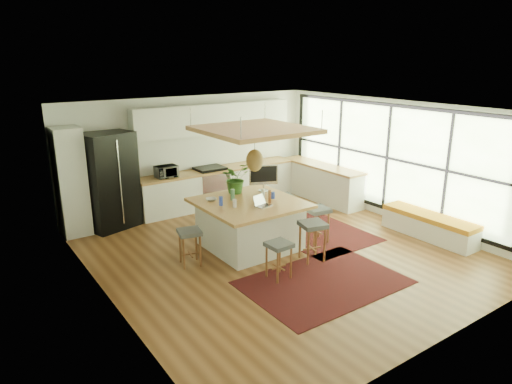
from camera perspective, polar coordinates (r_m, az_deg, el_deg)
floor at (r=8.86m, az=2.94°, el=-7.38°), size 7.00×7.00×0.00m
ceiling at (r=8.15m, az=3.22°, el=10.24°), size 7.00×7.00×0.00m
wall_back at (r=11.29m, az=-7.95°, el=4.97°), size 6.50×0.00×6.50m
wall_front at (r=6.19m, az=23.52°, el=-6.19°), size 6.50×0.00×6.50m
wall_left at (r=6.98m, az=-18.52°, el=-3.11°), size 0.00×7.00×7.00m
wall_right at (r=10.66m, az=17.02°, el=3.70°), size 0.00×7.00×7.00m
window_wall at (r=10.63m, az=16.94°, el=3.95°), size 0.10×6.20×2.60m
pantry at (r=10.07m, az=-22.10°, el=1.15°), size 0.55×0.60×2.25m
back_counter_base at (r=11.49m, az=-4.60°, el=0.60°), size 4.20×0.60×0.88m
back_counter_top at (r=11.37m, az=-4.65°, el=2.83°), size 4.24×0.64×0.05m
backsplash at (r=11.53m, az=-5.46°, el=5.29°), size 4.20×0.02×0.80m
upper_cabinets at (r=11.26m, az=-5.17°, el=9.16°), size 4.20×0.34×0.70m
range at (r=11.35m, az=-5.69°, el=0.69°), size 0.76×0.62×1.00m
right_counter_base at (r=11.95m, az=8.21°, el=1.12°), size 0.60×2.50×0.88m
right_counter_top at (r=11.84m, az=8.30°, el=3.27°), size 0.64×2.54×0.05m
window_bench at (r=10.06m, az=20.75°, el=-3.97°), size 0.52×2.00×0.50m
ceiling_panel at (r=8.38m, az=-0.17°, el=5.96°), size 1.86×1.86×0.80m
rug_near at (r=7.79m, az=8.42°, el=-11.07°), size 2.60×1.80×0.01m
rug_right at (r=9.92m, az=6.94°, el=-4.77°), size 1.80×2.60×0.01m
fridge at (r=10.29m, az=-17.85°, el=0.73°), size 1.22×1.06×2.08m
island at (r=8.89m, az=-0.82°, el=-4.04°), size 1.85×1.85×0.93m
stool_near_left at (r=7.71m, az=2.86°, el=-8.30°), size 0.40×0.40×0.64m
stool_near_right at (r=8.42m, az=7.02°, el=-6.19°), size 0.53×0.53×0.73m
stool_right_front at (r=9.24m, az=7.60°, el=-4.11°), size 0.48×0.48×0.72m
stool_right_back at (r=10.00m, az=3.34°, el=-2.34°), size 0.51×0.51×0.71m
stool_left_side at (r=8.27m, az=-8.23°, el=-6.69°), size 0.47×0.47×0.66m
laptop at (r=8.42m, az=0.94°, el=-1.01°), size 0.36×0.37×0.22m
monitor at (r=9.34m, az=0.95°, el=1.65°), size 0.63×0.45×0.56m
microwave at (r=10.66m, az=-11.14°, el=2.69°), size 0.49×0.28×0.33m
island_plant at (r=9.23m, az=-2.58°, el=1.36°), size 0.67×0.72×0.49m
island_bowl at (r=8.81m, az=-5.61°, el=-0.93°), size 0.26×0.26×0.05m
island_bottle_0 at (r=8.51m, az=-4.28°, el=-1.05°), size 0.07×0.07×0.19m
island_bottle_1 at (r=8.38m, az=-2.52°, el=-1.30°), size 0.07×0.07×0.19m
island_bottle_2 at (r=8.61m, az=1.66°, el=-0.79°), size 0.07×0.07×0.19m
island_bottle_3 at (r=8.94m, az=0.84°, el=-0.13°), size 0.07×0.07×0.19m
island_bottle_4 at (r=8.81m, az=-2.83°, el=-0.41°), size 0.07×0.07×0.19m
island_bottle_5 at (r=8.91m, az=2.19°, el=-0.20°), size 0.07×0.07×0.19m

